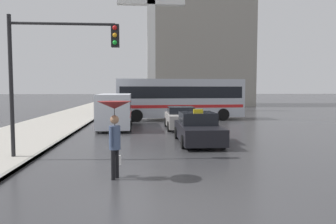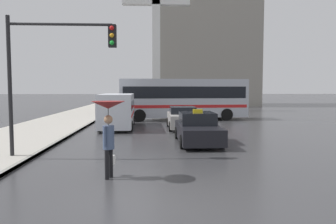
{
  "view_description": "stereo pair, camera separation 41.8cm",
  "coord_description": "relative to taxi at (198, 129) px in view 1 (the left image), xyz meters",
  "views": [
    {
      "loc": [
        -0.67,
        -6.78,
        2.56
      ],
      "look_at": [
        0.57,
        9.33,
        1.4
      ],
      "focal_mm": 35.0,
      "sensor_mm": 36.0,
      "label": 1
    },
    {
      "loc": [
        -0.25,
        -6.8,
        2.56
      ],
      "look_at": [
        0.57,
        9.33,
        1.4
      ],
      "focal_mm": 35.0,
      "sensor_mm": 36.0,
      "label": 2
    }
  ],
  "objects": [
    {
      "name": "traffic_light",
      "position": [
        -5.62,
        -3.16,
        2.96
      ],
      "size": [
        3.88,
        0.38,
        5.15
      ],
      "color": "black",
      "rests_on": "ground_plane"
    },
    {
      "name": "ambulance_van",
      "position": [
        -4.38,
        6.13,
        0.57
      ],
      "size": [
        2.19,
        5.7,
        2.21
      ],
      "rotation": [
        0.0,
        0.0,
        3.16
      ],
      "color": "silver",
      "rests_on": "ground_plane"
    },
    {
      "name": "city_bus",
      "position": [
        0.43,
        11.57,
        1.18
      ],
      "size": [
        10.46,
        3.29,
        3.32
      ],
      "rotation": [
        0.0,
        0.0,
        1.65
      ],
      "color": "#B2B7C1",
      "rests_on": "ground_plane"
    },
    {
      "name": "pedestrian_with_umbrella",
      "position": [
        -3.38,
        -5.94,
        1.03
      ],
      "size": [
        0.94,
        0.94,
        2.2
      ],
      "rotation": [
        0.0,
        0.0,
        1.16
      ],
      "color": "black",
      "rests_on": "ground_plane"
    },
    {
      "name": "taxi",
      "position": [
        0.0,
        0.0,
        0.0
      ],
      "size": [
        1.91,
        4.5,
        1.59
      ],
      "rotation": [
        0.0,
        0.0,
        3.14
      ],
      "color": "black",
      "rests_on": "ground_plane"
    },
    {
      "name": "monument_cross",
      "position": [
        -1.6,
        22.38,
        9.1
      ],
      "size": [
        7.57,
        0.9,
        17.2
      ],
      "color": "white",
      "rests_on": "ground_plane"
    },
    {
      "name": "building_tower_near",
      "position": [
        5.78,
        35.52,
        13.97
      ],
      "size": [
        15.07,
        11.58,
        29.25
      ],
      "color": "gray",
      "rests_on": "ground_plane"
    },
    {
      "name": "sedan_red",
      "position": [
        -0.16,
        5.54,
        -0.0
      ],
      "size": [
        1.91,
        4.14,
        1.39
      ],
      "rotation": [
        0.0,
        0.0,
        3.14
      ],
      "color": "#B7B2AD",
      "rests_on": "ground_plane"
    },
    {
      "name": "ground_plane",
      "position": [
        -1.91,
        -8.38,
        -0.66
      ],
      "size": [
        300.0,
        300.0,
        0.0
      ],
      "primitive_type": "plane",
      "color": "#38383A"
    }
  ]
}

